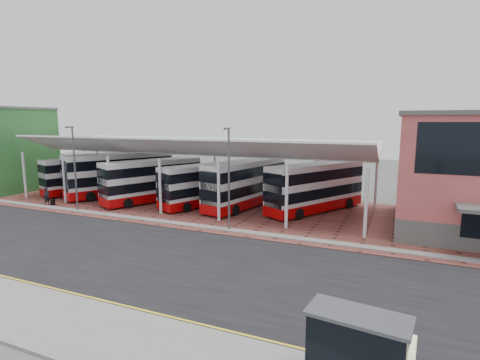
{
  "coord_description": "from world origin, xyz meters",
  "views": [
    {
      "loc": [
        14.11,
        -19.57,
        8.57
      ],
      "look_at": [
        1.6,
        9.39,
        3.57
      ],
      "focal_mm": 28.0,
      "sensor_mm": 36.0,
      "label": 1
    }
  ],
  "objects": [
    {
      "name": "bus_5",
      "position": [
        6.88,
        15.21,
        2.32
      ],
      "size": [
        7.58,
        10.91,
        4.56
      ],
      "rotation": [
        0.0,
        0.0,
        -0.51
      ],
      "color": "silver",
      "rests_on": "forecourt"
    },
    {
      "name": "lamp_east",
      "position": [
        2.0,
        6.27,
        4.36
      ],
      "size": [
        0.16,
        0.9,
        8.07
      ],
      "color": "#4B4C52",
      "rests_on": "ground"
    },
    {
      "name": "canopy",
      "position": [
        -6.0,
        13.94,
        5.8
      ],
      "size": [
        37.0,
        11.63,
        7.07
      ],
      "color": "silver",
      "rests_on": "ground"
    },
    {
      "name": "bus_1",
      "position": [
        -15.45,
        13.91,
        2.49
      ],
      "size": [
        7.87,
        11.77,
        4.88
      ],
      "rotation": [
        0.0,
        0.0,
        -0.48
      ],
      "color": "silver",
      "rests_on": "forecourt"
    },
    {
      "name": "suitcase",
      "position": [
        -18.23,
        7.08,
        0.38
      ],
      "size": [
        0.38,
        0.27,
        0.65
      ],
      "primitive_type": "cube",
      "color": "black",
      "rests_on": "forecourt"
    },
    {
      "name": "bus_4",
      "position": [
        0.07,
        14.43,
        2.35
      ],
      "size": [
        4.85,
        11.49,
        4.61
      ],
      "rotation": [
        0.0,
        0.0,
        -0.21
      ],
      "color": "silver",
      "rests_on": "forecourt"
    },
    {
      "name": "pedestrian",
      "position": [
        -18.8,
        6.91,
        0.96
      ],
      "size": [
        0.51,
        0.71,
        1.8
      ],
      "primitive_type": "imported",
      "rotation": [
        0.0,
        0.0,
        1.44
      ],
      "color": "black",
      "rests_on": "forecourt"
    },
    {
      "name": "shop_green",
      "position": [
        -30.0,
        10.97,
        5.12
      ],
      "size": [
        6.4,
        10.2,
        10.22
      ],
      "color": "#2D672F",
      "rests_on": "ground"
    },
    {
      "name": "lamp_west",
      "position": [
        -14.0,
        6.27,
        4.36
      ],
      "size": [
        0.16,
        0.9,
        8.07
      ],
      "color": "#4B4C52",
      "rests_on": "ground"
    },
    {
      "name": "bus_shelter",
      "position": [
        13.46,
        -8.56,
        1.73
      ],
      "size": [
        3.32,
        1.83,
        2.54
      ],
      "rotation": [
        0.0,
        0.0,
        -0.12
      ],
      "color": "black",
      "rests_on": "sidewalk"
    },
    {
      "name": "bus_3",
      "position": [
        -3.98,
        13.46,
        2.14
      ],
      "size": [
        6.07,
        10.27,
        4.18
      ],
      "rotation": [
        0.0,
        0.0,
        -0.4
      ],
      "color": "silver",
      "rests_on": "forecourt"
    },
    {
      "name": "ground",
      "position": [
        0.0,
        0.0,
        0.0
      ],
      "size": [
        140.0,
        140.0,
        0.0
      ],
      "primitive_type": "plane",
      "color": "#4A4D49"
    },
    {
      "name": "bus_2",
      "position": [
        -9.97,
        12.69,
        2.27
      ],
      "size": [
        6.75,
        10.84,
        4.45
      ],
      "rotation": [
        0.0,
        0.0,
        -0.43
      ],
      "color": "silver",
      "rests_on": "forecourt"
    },
    {
      "name": "road",
      "position": [
        0.0,
        -1.0,
        0.01
      ],
      "size": [
        120.0,
        14.0,
        0.02
      ],
      "primitive_type": "cube",
      "color": "black",
      "rests_on": "ground"
    },
    {
      "name": "bus_0",
      "position": [
        -20.24,
        13.87,
        2.15
      ],
      "size": [
        5.77,
        10.41,
        4.22
      ],
      "rotation": [
        0.0,
        0.0,
        -0.36
      ],
      "color": "silver",
      "rests_on": "forecourt"
    },
    {
      "name": "north_kerb",
      "position": [
        0.0,
        6.2,
        0.07
      ],
      "size": [
        120.0,
        0.8,
        0.14
      ],
      "primitive_type": "cube",
      "color": "slate",
      "rests_on": "ground"
    },
    {
      "name": "yellow_line_near",
      "position": [
        0.0,
        -7.0,
        0.03
      ],
      "size": [
        120.0,
        0.12,
        0.01
      ],
      "primitive_type": "cube",
      "color": "yellow",
      "rests_on": "road"
    },
    {
      "name": "forecourt",
      "position": [
        2.0,
        13.0,
        0.03
      ],
      "size": [
        72.0,
        16.0,
        0.06
      ],
      "primitive_type": "cube",
      "color": "brown",
      "rests_on": "ground"
    },
    {
      "name": "sidewalk",
      "position": [
        0.0,
        -9.0,
        0.07
      ],
      "size": [
        120.0,
        4.0,
        0.14
      ],
      "primitive_type": "cube",
      "color": "slate",
      "rests_on": "ground"
    },
    {
      "name": "yellow_line_far",
      "position": [
        0.0,
        -6.7,
        0.03
      ],
      "size": [
        120.0,
        0.12,
        0.01
      ],
      "primitive_type": "cube",
      "color": "yellow",
      "rests_on": "road"
    }
  ]
}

